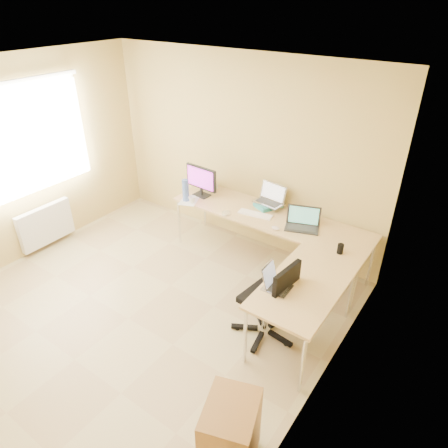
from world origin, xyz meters
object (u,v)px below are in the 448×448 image
Objects in this scene: laptop_black at (303,219)px; desk_fan at (212,181)px; desk_main at (268,239)px; office_chair at (266,296)px; keyboard at (255,214)px; water_bottle at (186,190)px; laptop_center at (269,195)px; monitor at (201,181)px; laptop_return at (278,280)px; desk_return at (302,312)px; mug at (192,200)px; cabinet at (230,435)px.

laptop_black is 1.54× the size of desk_fan.
desk_main is 1.30m from office_chair.
desk_fan is (-0.91, 0.29, 0.12)m from keyboard.
water_bottle is 1.98m from office_chair.
water_bottle is 1.20× the size of desk_fan.
office_chair is at bearing -102.32° from laptop_black.
keyboard is (-0.15, -0.09, 0.38)m from desk_main.
laptop_center reaches higher than desk_main.
keyboard is 1.42× the size of water_bottle.
laptop_black is at bearing -16.38° from laptop_center.
office_chair is at bearing -61.25° from keyboard.
monitor is at bearing 168.79° from keyboard.
office_chair is (0.63, -1.13, 0.14)m from desk_main.
water_bottle reaches higher than laptop_return.
water_bottle is 1.05× the size of laptop_return.
office_chair is (0.14, -1.08, -0.36)m from laptop_black.
desk_main is at bearing 30.98° from laptop_return.
laptop_center is 0.39× the size of office_chair.
water_bottle reaches higher than laptop_center.
desk_return is at bearing -82.46° from laptop_black.
monitor is 0.52× the size of office_chair.
desk_fan reaches higher than office_chair.
mug reaches higher than desk_main.
water_bottle is 0.32× the size of office_chair.
laptop_black is 1.63m from water_bottle.
cabinet is (0.15, -1.50, -0.01)m from desk_return.
laptop_black is at bearing 3.40° from monitor.
keyboard is 0.45× the size of office_chair.
mug is at bearing -144.50° from laptop_center.
water_bottle reaches higher than keyboard.
laptop_center is at bearing 26.42° from water_bottle.
office_chair is at bearing -25.42° from water_bottle.
desk_return is at bearing -21.47° from monitor.
laptop_center is 1.12m from water_bottle.
cabinet is (1.13, -2.50, -0.01)m from desk_main.
water_bottle reaches higher than cabinet.
desk_return is 5.02× the size of desk_fan.
laptop_black is (1.54, -0.01, -0.09)m from monitor.
water_bottle reaches higher than mug.
cabinet is (0.50, -1.37, -0.14)m from office_chair.
laptop_return is at bearing -25.75° from water_bottle.
laptop_black is 1.56m from desk_fan.
laptop_black reaches higher than cabinet.
laptop_center is at bearing 30.88° from laptop_return.
desk_main is at bearing 153.60° from laptop_black.
desk_fan is at bearing 94.97° from mug.
desk_main is at bearing 134.27° from desk_return.
water_bottle reaches higher than desk_return.
desk_fan is (-2.03, 1.20, 0.49)m from desk_return.
keyboard is at bearing 11.78° from water_bottle.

